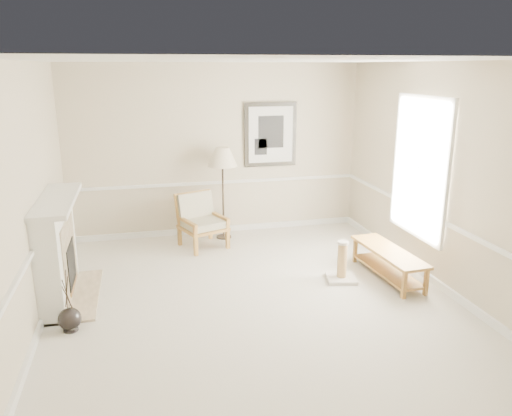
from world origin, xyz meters
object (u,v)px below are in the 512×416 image
Objects in this scene: armchair at (200,218)px; scratching_post at (342,268)px; bench at (388,259)px; floor_lamp at (222,160)px; floor_vase at (70,320)px.

armchair is 1.57× the size of scratching_post.
armchair is 0.61× the size of bench.
floor_lamp is 2.74m from scratching_post.
floor_lamp reaches higher than armchair.
armchair is 0.57× the size of floor_lamp.
bench is (2.36, -1.91, -0.20)m from armchair.
bench is (1.93, -2.18, -1.09)m from floor_lamp.
floor_lamp is at bearing 12.03° from armchair.
scratching_post is at bearing -67.73° from armchair.
floor_vase is at bearing -170.44° from scratching_post.
scratching_post is at bearing -58.96° from floor_lamp.
floor_lamp is 1.08× the size of bench.
armchair reaches higher than floor_vase.
scratching_post is (3.47, 0.58, 0.04)m from floor_vase.
floor_vase is at bearing -172.83° from bench.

